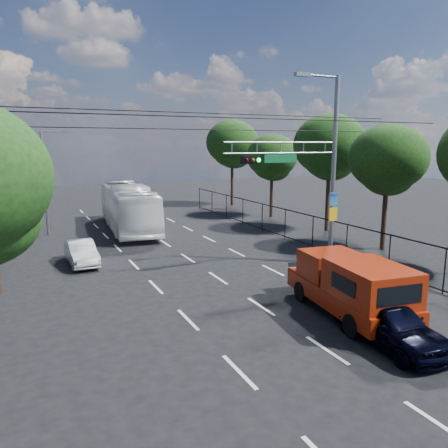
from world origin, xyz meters
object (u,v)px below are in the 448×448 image
navy_hatchback (389,323)px  white_van (81,253)px  red_pickup (350,284)px  white_bus (128,207)px  signal_mast (315,163)px

navy_hatchback → white_van: 15.62m
red_pickup → white_van: (-7.91, 11.38, -0.56)m
white_bus → white_van: 9.64m
red_pickup → white_bus: size_ratio=0.52×
signal_mast → navy_hatchback: 10.16m
signal_mast → white_bus: bearing=114.4°
signal_mast → white_bus: 15.53m
white_bus → white_van: bearing=-112.7°
signal_mast → navy_hatchback: bearing=-111.2°
red_pickup → white_van: red_pickup is taller
navy_hatchback → white_van: bearing=122.1°
white_van → signal_mast: bearing=-28.1°
red_pickup → white_van: 13.87m
white_bus → signal_mast: bearing=-60.6°
signal_mast → white_van: 12.80m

